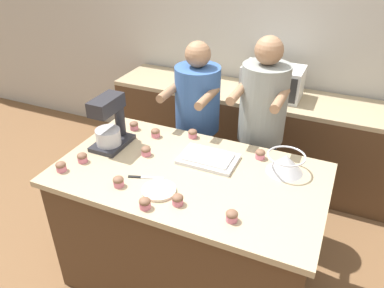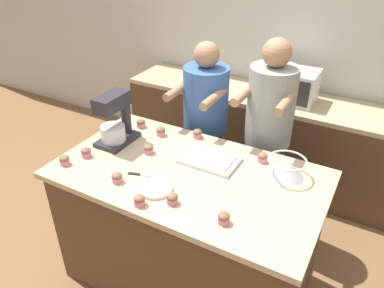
{
  "view_description": "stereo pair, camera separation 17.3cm",
  "coord_description": "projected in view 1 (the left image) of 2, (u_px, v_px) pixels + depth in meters",
  "views": [
    {
      "loc": [
        0.8,
        -1.75,
        2.31
      ],
      "look_at": [
        0.0,
        0.05,
        1.13
      ],
      "focal_mm": 35.0,
      "sensor_mm": 36.0,
      "label": 1
    },
    {
      "loc": [
        0.96,
        -1.67,
        2.31
      ],
      "look_at": [
        0.0,
        0.05,
        1.13
      ],
      "focal_mm": 35.0,
      "sensor_mm": 36.0,
      "label": 2
    }
  ],
  "objects": [
    {
      "name": "back_counter",
      "position": [
        251.0,
        134.0,
        3.8
      ],
      "size": [
        2.8,
        0.6,
        0.9
      ],
      "color": "#4C331E",
      "rests_on": "ground_plane"
    },
    {
      "name": "back_wall",
      "position": [
        269.0,
        36.0,
        3.61
      ],
      "size": [
        10.0,
        0.06,
        2.7
      ],
      "color": "#B2ADA3",
      "rests_on": "ground_plane"
    },
    {
      "name": "knife",
      "position": [
        143.0,
        177.0,
        2.29
      ],
      "size": [
        0.21,
        0.09,
        0.01
      ],
      "color": "#BCBCC1",
      "rests_on": "island_counter"
    },
    {
      "name": "cupcake_6",
      "position": [
        134.0,
        125.0,
        2.81
      ],
      "size": [
        0.07,
        0.07,
        0.07
      ],
      "color": "#D17084",
      "rests_on": "island_counter"
    },
    {
      "name": "person_right",
      "position": [
        260.0,
        138.0,
        2.88
      ],
      "size": [
        0.36,
        0.51,
        1.66
      ],
      "color": "#33384C",
      "rests_on": "ground_plane"
    },
    {
      "name": "mixing_bowl",
      "position": [
        286.0,
        163.0,
        2.32
      ],
      "size": [
        0.24,
        0.24,
        0.12
      ],
      "color": "#BCBCC1",
      "rests_on": "island_counter"
    },
    {
      "name": "ground_plane",
      "position": [
        189.0,
        275.0,
        2.84
      ],
      "size": [
        16.0,
        16.0,
        0.0
      ],
      "primitive_type": "plane",
      "color": "brown"
    },
    {
      "name": "microwave_oven",
      "position": [
        272.0,
        81.0,
        3.44
      ],
      "size": [
        0.54,
        0.33,
        0.28
      ],
      "color": "silver",
      "rests_on": "back_counter"
    },
    {
      "name": "baking_tray",
      "position": [
        208.0,
        158.0,
        2.45
      ],
      "size": [
        0.37,
        0.25,
        0.04
      ],
      "color": "silver",
      "rests_on": "island_counter"
    },
    {
      "name": "cupcake_9",
      "position": [
        61.0,
        166.0,
        2.34
      ],
      "size": [
        0.07,
        0.07,
        0.07
      ],
      "color": "#D17084",
      "rests_on": "island_counter"
    },
    {
      "name": "cupcake_1",
      "position": [
        178.0,
        199.0,
        2.07
      ],
      "size": [
        0.07,
        0.07,
        0.07
      ],
      "color": "#D17084",
      "rests_on": "island_counter"
    },
    {
      "name": "island_counter",
      "position": [
        189.0,
        228.0,
        2.59
      ],
      "size": [
        1.69,
        0.96,
        0.95
      ],
      "color": "#4C331E",
      "rests_on": "ground_plane"
    },
    {
      "name": "cupcake_5",
      "position": [
        156.0,
        133.0,
        2.71
      ],
      "size": [
        0.07,
        0.07,
        0.07
      ],
      "color": "#D17084",
      "rests_on": "island_counter"
    },
    {
      "name": "cupcake_8",
      "position": [
        118.0,
        181.0,
        2.21
      ],
      "size": [
        0.07,
        0.07,
        0.07
      ],
      "color": "#D17084",
      "rests_on": "island_counter"
    },
    {
      "name": "person_left",
      "position": [
        197.0,
        131.0,
        3.09
      ],
      "size": [
        0.37,
        0.52,
        1.56
      ],
      "color": "#232328",
      "rests_on": "ground_plane"
    },
    {
      "name": "cupcake_0",
      "position": [
        260.0,
        154.0,
        2.47
      ],
      "size": [
        0.07,
        0.07,
        0.07
      ],
      "color": "#D17084",
      "rests_on": "island_counter"
    },
    {
      "name": "cupcake_2",
      "position": [
        82.0,
        157.0,
        2.43
      ],
      "size": [
        0.07,
        0.07,
        0.07
      ],
      "color": "#D17084",
      "rests_on": "island_counter"
    },
    {
      "name": "cupcake_10",
      "position": [
        145.0,
        203.0,
        2.04
      ],
      "size": [
        0.07,
        0.07,
        0.07
      ],
      "color": "#D17084",
      "rests_on": "island_counter"
    },
    {
      "name": "stand_mixer",
      "position": [
        110.0,
        125.0,
        2.55
      ],
      "size": [
        0.2,
        0.3,
        0.37
      ],
      "color": "#232328",
      "rests_on": "island_counter"
    },
    {
      "name": "small_plate",
      "position": [
        159.0,
        190.0,
        2.17
      ],
      "size": [
        0.2,
        0.2,
        0.02
      ],
      "color": "beige",
      "rests_on": "island_counter"
    },
    {
      "name": "cupcake_4",
      "position": [
        193.0,
        133.0,
        2.71
      ],
      "size": [
        0.07,
        0.07,
        0.07
      ],
      "color": "#D17084",
      "rests_on": "island_counter"
    },
    {
      "name": "cupcake_3",
      "position": [
        232.0,
        216.0,
        1.95
      ],
      "size": [
        0.07,
        0.07,
        0.07
      ],
      "color": "#D17084",
      "rests_on": "island_counter"
    },
    {
      "name": "cupcake_7",
      "position": [
        146.0,
        151.0,
        2.5
      ],
      "size": [
        0.07,
        0.07,
        0.07
      ],
      "color": "#D17084",
      "rests_on": "island_counter"
    }
  ]
}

